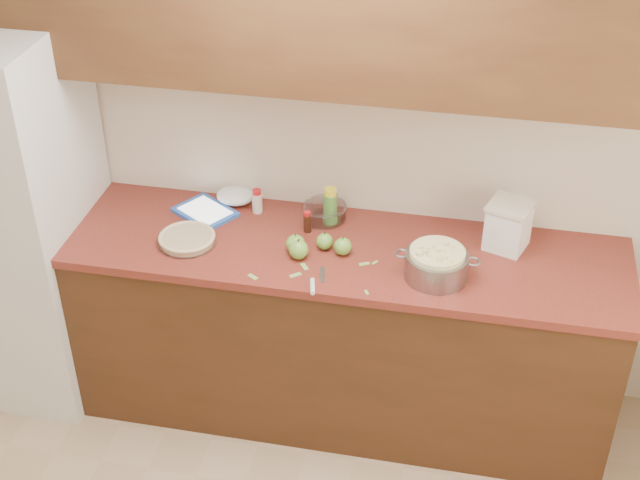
% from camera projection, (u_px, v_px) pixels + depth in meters
% --- Properties ---
extents(room_shell, '(3.60, 3.60, 3.60)m').
position_uv_depth(room_shell, '(214.00, 430.00, 2.42)').
color(room_shell, tan).
rests_on(room_shell, ground).
extents(counter_run, '(2.64, 0.68, 0.92)m').
position_uv_depth(counter_run, '(321.00, 327.00, 4.09)').
color(counter_run, '#472514').
rests_on(counter_run, ground).
extents(fridge, '(0.70, 0.70, 1.80)m').
position_uv_depth(fridge, '(9.00, 217.00, 4.05)').
color(fridge, silver).
rests_on(fridge, ground).
extents(pie, '(0.25, 0.25, 0.04)m').
position_uv_depth(pie, '(187.00, 239.00, 3.83)').
color(pie, silver).
rests_on(pie, counter_run).
extents(colander, '(0.35, 0.26, 0.13)m').
position_uv_depth(colander, '(436.00, 264.00, 3.61)').
color(colander, gray).
rests_on(colander, counter_run).
extents(flour_canister, '(0.22, 0.22, 0.21)m').
position_uv_depth(flour_canister, '(508.00, 225.00, 3.76)').
color(flour_canister, white).
rests_on(flour_canister, counter_run).
extents(tablet, '(0.32, 0.31, 0.02)m').
position_uv_depth(tablet, '(205.00, 212.00, 4.04)').
color(tablet, blue).
rests_on(tablet, counter_run).
extents(paring_knife, '(0.06, 0.20, 0.02)m').
position_uv_depth(paring_knife, '(314.00, 285.00, 3.58)').
color(paring_knife, gray).
rests_on(paring_knife, counter_run).
extents(lemon_bottle, '(0.06, 0.06, 0.17)m').
position_uv_depth(lemon_bottle, '(330.00, 206.00, 3.94)').
color(lemon_bottle, '#4C8C38').
rests_on(lemon_bottle, counter_run).
extents(cinnamon_shaker, '(0.05, 0.05, 0.11)m').
position_uv_depth(cinnamon_shaker, '(257.00, 201.00, 4.02)').
color(cinnamon_shaker, beige).
rests_on(cinnamon_shaker, counter_run).
extents(vanilla_bottle, '(0.04, 0.04, 0.10)m').
position_uv_depth(vanilla_bottle, '(307.00, 222.00, 3.90)').
color(vanilla_bottle, black).
rests_on(vanilla_bottle, counter_run).
extents(mixing_bowl, '(0.20, 0.20, 0.07)m').
position_uv_depth(mixing_bowl, '(325.00, 211.00, 3.98)').
color(mixing_bowl, silver).
rests_on(mixing_bowl, counter_run).
extents(paper_towel, '(0.20, 0.18, 0.07)m').
position_uv_depth(paper_towel, '(235.00, 196.00, 4.10)').
color(paper_towel, white).
rests_on(paper_towel, counter_run).
extents(apple_left, '(0.08, 0.08, 0.09)m').
position_uv_depth(apple_left, '(296.00, 244.00, 3.77)').
color(apple_left, '#68A337').
rests_on(apple_left, counter_run).
extents(apple_center, '(0.07, 0.07, 0.08)m').
position_uv_depth(apple_center, '(325.00, 241.00, 3.79)').
color(apple_center, '#68A337').
rests_on(apple_center, counter_run).
extents(apple_front, '(0.08, 0.08, 0.10)m').
position_uv_depth(apple_front, '(299.00, 250.00, 3.73)').
color(apple_front, '#68A337').
rests_on(apple_front, counter_run).
extents(apple_extra, '(0.08, 0.08, 0.09)m').
position_uv_depth(apple_extra, '(343.00, 246.00, 3.76)').
color(apple_extra, '#68A337').
rests_on(apple_extra, counter_run).
extents(peel_a, '(0.04, 0.05, 0.00)m').
position_uv_depth(peel_a, '(304.00, 267.00, 3.70)').
color(peel_a, '#85B558').
rests_on(peel_a, counter_run).
extents(peel_b, '(0.05, 0.04, 0.00)m').
position_uv_depth(peel_b, '(364.00, 264.00, 3.71)').
color(peel_b, '#85B558').
rests_on(peel_b, counter_run).
extents(peel_c, '(0.05, 0.04, 0.00)m').
position_uv_depth(peel_c, '(253.00, 277.00, 3.64)').
color(peel_c, '#85B558').
rests_on(peel_c, counter_run).
extents(peel_d, '(0.05, 0.05, 0.00)m').
position_uv_depth(peel_d, '(295.00, 275.00, 3.65)').
color(peel_d, '#85B558').
rests_on(peel_d, counter_run).
extents(peel_e, '(0.02, 0.03, 0.00)m').
position_uv_depth(peel_e, '(367.00, 292.00, 3.55)').
color(peel_e, '#85B558').
rests_on(peel_e, counter_run).
extents(peel_f, '(0.03, 0.03, 0.00)m').
position_uv_depth(peel_f, '(375.00, 262.00, 3.72)').
color(peel_f, '#85B558').
rests_on(peel_f, counter_run).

